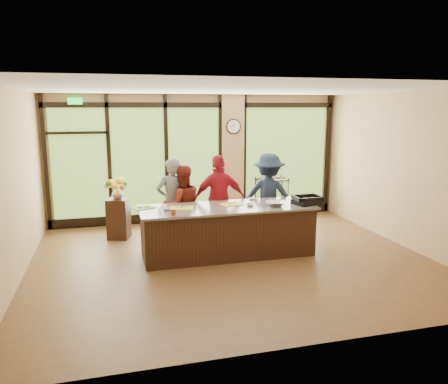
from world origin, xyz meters
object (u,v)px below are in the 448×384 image
roasting_pan (307,202)px  bar_cart (272,192)px  cook_right (268,196)px  island_base (227,232)px  cook_left (172,202)px  flower_stand (119,219)px

roasting_pan → bar_cart: bar_cart is taller
cook_right → roasting_pan: bearing=133.0°
island_base → roasting_pan: bearing=-7.4°
island_base → cook_left: cook_left is taller
cook_right → flower_stand: cook_right is taller
island_base → cook_left: bearing=136.0°
roasting_pan → bar_cart: (0.32, 2.64, -0.33)m
island_base → cook_right: size_ratio=1.75×
cook_left → bar_cart: cook_left is taller
island_base → cook_left: size_ratio=1.78×
island_base → flower_stand: island_base is taller
island_base → cook_right: 1.48m
roasting_pan → flower_stand: roasting_pan is taller
cook_right → island_base: bearing=61.3°
island_base → roasting_pan: roasting_pan is taller
cook_left → roasting_pan: cook_left is taller
cook_left → cook_right: size_ratio=0.99×
island_base → flower_stand: size_ratio=3.70×
cook_left → bar_cart: (2.69, 1.59, -0.24)m
cook_left → flower_stand: cook_left is taller
cook_right → flower_stand: bearing=10.3°
island_base → roasting_pan: (1.49, -0.19, 0.52)m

